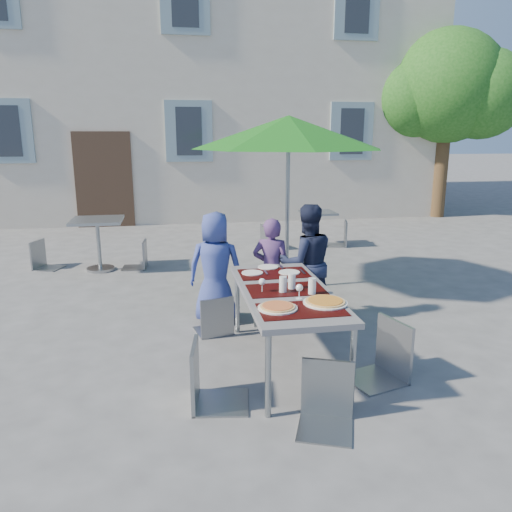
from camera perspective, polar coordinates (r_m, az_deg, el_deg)
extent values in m
plane|color=#4F4F52|center=(5.15, -3.21, -10.94)|extent=(90.00, 90.00, 0.00)
cube|color=beige|center=(16.21, -8.48, 18.47)|extent=(13.00, 8.00, 7.00)
cube|color=#3F2B1E|center=(12.25, -16.99, 8.31)|extent=(1.30, 0.06, 2.20)
cube|color=gray|center=(12.60, -26.63, 12.63)|extent=(1.10, 0.06, 1.40)
cube|color=#262B33|center=(12.59, -26.65, 12.63)|extent=(0.60, 0.04, 1.10)
cube|color=gray|center=(12.13, -7.68, 13.94)|extent=(1.10, 0.06, 1.40)
cube|color=#262B33|center=(12.11, -7.67, 13.94)|extent=(0.60, 0.04, 1.10)
cube|color=gray|center=(12.46, -8.14, 26.92)|extent=(1.10, 0.06, 1.40)
cube|color=#262B33|center=(12.44, -8.13, 26.94)|extent=(0.60, 0.04, 1.10)
cube|color=gray|center=(12.93, 10.87, 13.81)|extent=(1.10, 0.06, 1.40)
cube|color=#262B33|center=(12.92, 10.90, 13.81)|extent=(0.60, 0.04, 1.10)
cube|color=gray|center=(13.24, 11.47, 26.00)|extent=(1.10, 0.06, 1.40)
cube|color=#262B33|center=(13.22, 11.51, 26.02)|extent=(0.60, 0.04, 1.10)
cylinder|color=#4D3721|center=(14.05, 20.40, 9.92)|extent=(0.36, 0.36, 2.80)
sphere|color=#184F15|center=(14.08, 21.08, 17.64)|extent=(2.80, 2.80, 2.80)
sphere|color=#184F15|center=(13.94, 17.37, 16.72)|extent=(2.00, 2.00, 2.00)
sphere|color=#184F15|center=(14.09, 24.41, 16.52)|extent=(2.20, 2.20, 2.20)
sphere|color=#184F15|center=(14.74, 20.71, 19.41)|extent=(1.80, 1.80, 1.80)
cube|color=#4D4C52|center=(4.64, 3.45, -4.17)|extent=(0.80, 1.85, 0.05)
cylinder|color=gray|center=(3.93, 1.39, -13.51)|extent=(0.05, 0.05, 0.70)
cylinder|color=gray|center=(4.11, 10.96, -12.53)|extent=(0.05, 0.05, 0.70)
cylinder|color=gray|center=(5.51, -2.15, -5.32)|extent=(0.05, 0.05, 0.70)
cylinder|color=gray|center=(5.63, 4.75, -4.92)|extent=(0.05, 0.05, 0.70)
cube|color=black|center=(4.13, 5.22, -6.12)|extent=(0.70, 0.42, 0.01)
cube|color=black|center=(4.63, 3.46, -3.84)|extent=(0.70, 0.42, 0.01)
cube|color=black|center=(5.14, 2.05, -2.00)|extent=(0.70, 0.42, 0.01)
cylinder|color=white|center=(4.12, 2.48, -5.94)|extent=(0.33, 0.33, 0.01)
cylinder|color=tan|center=(4.12, 2.48, -5.79)|extent=(0.29, 0.29, 0.01)
cylinder|color=#AA4110|center=(4.12, 2.48, -5.68)|extent=(0.25, 0.25, 0.01)
cylinder|color=white|center=(4.29, 7.91, -5.30)|extent=(0.38, 0.38, 0.01)
cylinder|color=tan|center=(4.28, 7.92, -5.15)|extent=(0.34, 0.34, 0.01)
cylinder|color=#A13D0B|center=(4.28, 7.92, -5.04)|extent=(0.29, 0.29, 0.01)
cylinder|color=silver|center=(4.53, 3.10, -3.28)|extent=(0.07, 0.07, 0.15)
cylinder|color=silver|center=(4.63, 4.11, -2.90)|extent=(0.07, 0.07, 0.15)
cylinder|color=silver|center=(4.50, 6.43, -3.46)|extent=(0.07, 0.07, 0.15)
cylinder|color=silver|center=(4.55, 0.70, -4.14)|extent=(0.06, 0.06, 0.00)
cylinder|color=silver|center=(4.54, 0.71, -3.68)|extent=(0.01, 0.01, 0.08)
sphere|color=silver|center=(4.52, 0.71, -2.96)|extent=(0.06, 0.06, 0.06)
cylinder|color=silver|center=(4.40, 4.95, -4.84)|extent=(0.06, 0.06, 0.00)
cylinder|color=silver|center=(4.39, 4.96, -4.37)|extent=(0.01, 0.01, 0.08)
sphere|color=silver|center=(4.37, 4.98, -3.63)|extent=(0.06, 0.06, 0.06)
cylinder|color=white|center=(5.14, -0.43, -1.92)|extent=(0.22, 0.22, 0.01)
cube|color=#9EA1A5|center=(5.16, 1.10, -1.87)|extent=(0.02, 0.18, 0.00)
cylinder|color=white|center=(5.17, 3.83, -1.85)|extent=(0.22, 0.22, 0.01)
cube|color=#9EA1A5|center=(5.20, 5.33, -1.80)|extent=(0.02, 0.18, 0.00)
cylinder|color=white|center=(5.36, 1.39, -1.25)|extent=(0.22, 0.22, 0.01)
cube|color=#9EA1A5|center=(5.39, 2.85, -1.20)|extent=(0.02, 0.18, 0.00)
imported|color=#344391|center=(5.75, -4.65, -1.37)|extent=(0.72, 0.57, 1.30)
imported|color=#503266|center=(5.80, 1.77, -1.60)|extent=(0.52, 0.44, 1.22)
imported|color=#1A203A|center=(5.82, 5.80, -0.82)|extent=(0.68, 0.40, 1.38)
cube|color=gray|center=(5.53, -5.02, -4.76)|extent=(0.44, 0.44, 0.03)
cube|color=gray|center=(5.30, -4.51, -3.06)|extent=(0.37, 0.10, 0.44)
cylinder|color=gray|center=(5.78, -3.93, -6.02)|extent=(0.02, 0.02, 0.39)
cylinder|color=gray|center=(5.70, -6.99, -6.39)|extent=(0.02, 0.02, 0.39)
cylinder|color=gray|center=(5.50, -2.89, -7.07)|extent=(0.02, 0.02, 0.39)
cylinder|color=gray|center=(5.41, -6.11, -7.49)|extent=(0.02, 0.02, 0.39)
cube|color=gray|center=(5.81, 1.50, -3.77)|extent=(0.41, 0.41, 0.03)
cube|color=gray|center=(5.58, 1.69, -2.15)|extent=(0.37, 0.07, 0.44)
cylinder|color=gray|center=(6.04, 2.86, -5.12)|extent=(0.02, 0.02, 0.39)
cylinder|color=gray|center=(6.02, -0.17, -5.19)|extent=(0.02, 0.02, 0.39)
cylinder|color=gray|center=(5.75, 3.23, -6.15)|extent=(0.02, 0.02, 0.39)
cylinder|color=gray|center=(5.72, 0.04, -6.23)|extent=(0.02, 0.02, 0.39)
cube|color=gray|center=(5.90, 4.53, -2.80)|extent=(0.44, 0.44, 0.03)
cube|color=gray|center=(5.63, 5.12, -0.85)|extent=(0.44, 0.03, 0.52)
cylinder|color=gray|center=(6.19, 5.75, -4.36)|extent=(0.02, 0.02, 0.46)
cylinder|color=gray|center=(6.10, 2.32, -4.57)|extent=(0.02, 0.02, 0.46)
cylinder|color=gray|center=(5.85, 6.75, -5.49)|extent=(0.02, 0.02, 0.46)
cylinder|color=gray|center=(5.75, 3.13, -5.74)|extent=(0.02, 0.02, 0.46)
cube|color=gray|center=(4.06, -4.09, -10.73)|extent=(0.50, 0.50, 0.03)
cube|color=gray|center=(3.98, -7.19, -7.29)|extent=(0.09, 0.44, 0.52)
cylinder|color=gray|center=(4.00, -1.36, -14.97)|extent=(0.02, 0.02, 0.46)
cylinder|color=gray|center=(4.33, -1.39, -12.58)|extent=(0.02, 0.02, 0.46)
cylinder|color=gray|center=(4.02, -6.92, -14.95)|extent=(0.02, 0.02, 0.46)
cylinder|color=gray|center=(4.35, -6.47, -12.57)|extent=(0.02, 0.02, 0.46)
cube|color=gray|center=(4.54, 13.63, -8.23)|extent=(0.56, 0.56, 0.03)
cube|color=gray|center=(4.58, 15.89, -4.59)|extent=(0.16, 0.44, 0.54)
cylinder|color=gray|center=(4.66, 10.06, -10.73)|extent=(0.02, 0.02, 0.47)
cylinder|color=gray|center=(4.39, 13.10, -12.51)|extent=(0.02, 0.02, 0.47)
cylinder|color=gray|center=(4.88, 13.77, -9.75)|extent=(0.02, 0.02, 0.47)
cylinder|color=gray|center=(4.63, 16.88, -11.34)|extent=(0.02, 0.02, 0.47)
cube|color=gray|center=(3.77, 8.09, -13.58)|extent=(0.52, 0.52, 0.03)
cube|color=gray|center=(3.84, 8.38, -9.10)|extent=(0.39, 0.17, 0.48)
cylinder|color=gray|center=(3.74, 5.04, -17.62)|extent=(0.02, 0.02, 0.42)
cylinder|color=gray|center=(3.72, 10.59, -17.94)|extent=(0.02, 0.02, 0.42)
cylinder|color=gray|center=(4.03, 5.59, -15.09)|extent=(0.02, 0.02, 0.42)
cylinder|color=gray|center=(4.02, 10.67, -15.37)|extent=(0.02, 0.02, 0.42)
cylinder|color=#9EA1A5|center=(7.15, 3.47, -3.32)|extent=(0.50, 0.50, 0.10)
cylinder|color=gray|center=(6.91, 3.60, 5.11)|extent=(0.06, 0.06, 2.22)
cone|color=#176716|center=(6.83, 3.74, 13.94)|extent=(2.59, 2.59, 0.43)
cylinder|color=#9EA1A5|center=(8.46, -17.33, -1.40)|extent=(0.44, 0.44, 0.04)
cylinder|color=gray|center=(8.38, -17.51, 1.03)|extent=(0.06, 0.06, 0.78)
cube|color=gray|center=(8.30, -17.73, 3.89)|extent=(0.78, 0.78, 0.04)
cube|color=gray|center=(8.77, -22.77, 1.29)|extent=(0.50, 0.50, 0.03)
cube|color=gray|center=(8.83, -23.91, 2.79)|extent=(0.16, 0.37, 0.46)
cylinder|color=gray|center=(8.59, -22.33, -0.36)|extent=(0.02, 0.02, 0.40)
cylinder|color=gray|center=(8.86, -21.17, 0.15)|extent=(0.02, 0.02, 0.40)
cylinder|color=gray|center=(8.77, -24.14, -0.26)|extent=(0.02, 0.02, 0.40)
cylinder|color=gray|center=(9.04, -22.95, 0.24)|extent=(0.02, 0.02, 0.40)
cube|color=gray|center=(8.35, -13.88, 1.37)|extent=(0.41, 0.41, 0.03)
cube|color=gray|center=(8.28, -12.72, 2.95)|extent=(0.06, 0.38, 0.46)
cylinder|color=gray|center=(8.58, -14.73, 0.21)|extent=(0.02, 0.02, 0.40)
cylinder|color=gray|center=(8.26, -15.09, -0.33)|extent=(0.02, 0.02, 0.40)
cylinder|color=gray|center=(8.53, -12.55, 0.26)|extent=(0.02, 0.02, 0.40)
cylinder|color=gray|center=(8.21, -12.83, -0.28)|extent=(0.02, 0.02, 0.40)
cylinder|color=#9EA1A5|center=(9.88, 6.99, 1.24)|extent=(0.44, 0.44, 0.04)
cylinder|color=gray|center=(9.82, 7.04, 2.95)|extent=(0.06, 0.06, 0.64)
cube|color=gray|center=(9.76, 7.10, 4.94)|extent=(0.64, 0.64, 0.04)
cube|color=gray|center=(9.55, 2.07, 3.35)|extent=(0.49, 0.49, 0.03)
cube|color=gray|center=(9.42, 1.10, 4.64)|extent=(0.15, 0.38, 0.46)
cylinder|color=gray|center=(9.54, 3.43, 2.01)|extent=(0.02, 0.02, 0.41)
cylinder|color=gray|center=(9.82, 2.42, 2.36)|extent=(0.02, 0.02, 0.41)
cylinder|color=gray|center=(9.37, 1.69, 1.82)|extent=(0.02, 0.02, 0.41)
cylinder|color=gray|center=(9.66, 0.71, 2.18)|extent=(0.02, 0.02, 0.41)
cube|color=gray|center=(9.89, 9.09, 3.73)|extent=(0.52, 0.52, 0.03)
cube|color=gray|center=(9.86, 10.31, 5.12)|extent=(0.14, 0.41, 0.50)
cylinder|color=gray|center=(10.10, 7.97, 2.65)|extent=(0.02, 0.02, 0.44)
cylinder|color=gray|center=(9.75, 8.05, 2.25)|extent=(0.02, 0.02, 0.44)
cylinder|color=gray|center=(10.12, 10.00, 2.60)|extent=(0.02, 0.02, 0.44)
cylinder|color=gray|center=(9.77, 10.15, 2.19)|extent=(0.02, 0.02, 0.44)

